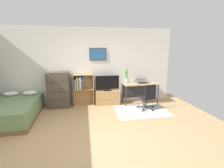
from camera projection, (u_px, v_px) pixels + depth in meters
The scene contains 14 objects.
ground_plane at pixel (93, 137), 3.57m from camera, with size 7.20×7.20×0.00m, color tan.
wall_back_with_posters at pixel (88, 66), 5.62m from camera, with size 6.12×0.09×2.70m.
area_rug at pixel (142, 111), 5.11m from camera, with size 1.70×1.20×0.01m, color #B2B7BC.
bed at pixel (13, 110), 4.47m from camera, with size 1.36×2.02×0.63m.
dresser at pixel (59, 90), 5.34m from camera, with size 0.73×0.46×1.22m.
bookshelf at pixel (82, 87), 5.53m from camera, with size 0.70×0.30×1.10m.
tv_stand at pixel (107, 97), 5.71m from camera, with size 0.86×0.41×0.50m.
television at pixel (107, 83), 5.58m from camera, with size 0.84×0.16×0.54m.
desk at pixel (139, 87), 5.84m from camera, with size 1.25×0.56×0.74m.
office_chair at pixel (148, 96), 5.12m from camera, with size 0.58×0.57×0.86m.
laptop at pixel (142, 81), 5.82m from camera, with size 0.37×0.40×0.16m.
computer_mouse at pixel (149, 83), 5.75m from camera, with size 0.06×0.10×0.03m, color #262628.
bamboo_vase at pixel (127, 76), 5.76m from camera, with size 0.10×0.10×0.51m.
wine_glass at pixel (132, 80), 5.63m from camera, with size 0.07×0.07×0.18m.
Camera 1 is at (-0.14, -3.25, 1.95)m, focal length 25.24 mm.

